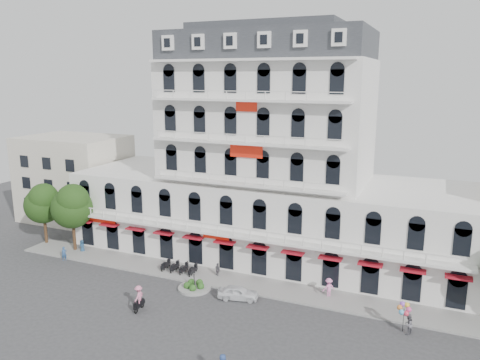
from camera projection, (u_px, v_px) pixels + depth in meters
name	position (u px, v px, depth m)	size (l,w,h in m)	color
ground	(191.00, 325.00, 39.01)	(120.00, 120.00, 0.00)	#38383A
sidewalk	(235.00, 282.00, 47.07)	(53.00, 4.00, 0.16)	gray
main_building	(267.00, 169.00, 53.00)	(45.00, 15.00, 25.80)	silver
flank_building_west	(75.00, 178.00, 67.21)	(14.00, 10.00, 12.00)	beige
traffic_island	(194.00, 287.00, 45.49)	(3.20, 3.20, 1.60)	gray
parked_scooter_row	(179.00, 273.00, 49.35)	(4.40, 1.80, 1.10)	black
tree_west_outer	(43.00, 202.00, 56.80)	(4.50, 4.48, 7.76)	#382314
tree_west_inner	(72.00, 205.00, 54.35)	(4.76, 4.76, 8.25)	#382314
parked_car	(238.00, 293.00, 43.39)	(1.53, 3.79, 1.29)	white
rider_center	(139.00, 297.00, 41.16)	(0.82, 1.70, 2.36)	black
pedestrian_left	(82.00, 246.00, 55.04)	(0.74, 0.48, 1.51)	navy
pedestrian_mid	(218.00, 270.00, 48.21)	(0.88, 0.37, 1.51)	#5A5860
pedestrian_right	(329.00, 288.00, 43.72)	(1.22, 0.70, 1.89)	pink
pedestrian_far	(64.00, 254.00, 52.55)	(0.58, 0.38, 1.59)	#2B4F82
balloon_vendor	(407.00, 319.00, 37.49)	(1.45, 1.35, 2.45)	slate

